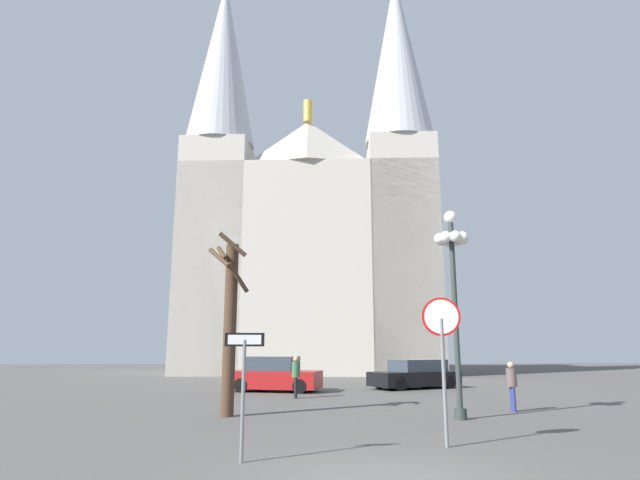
{
  "coord_description": "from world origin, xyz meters",
  "views": [
    {
      "loc": [
        -1.5,
        -8.33,
        2.0
      ],
      "look_at": [
        0.17,
        18.05,
        7.45
      ],
      "focal_mm": 29.38,
      "sensor_mm": 36.0,
      "label": 1
    }
  ],
  "objects_px": {
    "cathedral": "(311,236)",
    "parked_car_near_red": "(275,375)",
    "stop_sign": "(442,339)",
    "bare_tree": "(230,322)",
    "street_lamp": "(453,267)",
    "one_way_arrow_sign": "(244,377)",
    "pedestrian_standing": "(296,373)",
    "pedestrian_walking": "(512,381)",
    "parked_car_far_black": "(415,375)"
  },
  "relations": [
    {
      "from": "cathedral",
      "to": "parked_car_near_red",
      "type": "distance_m",
      "value": 20.78
    },
    {
      "from": "cathedral",
      "to": "stop_sign",
      "type": "xyz_separation_m",
      "value": [
        1.39,
        -31.97,
        -9.04
      ]
    },
    {
      "from": "parked_car_far_black",
      "to": "pedestrian_walking",
      "type": "height_order",
      "value": "pedestrian_walking"
    },
    {
      "from": "bare_tree",
      "to": "pedestrian_walking",
      "type": "height_order",
      "value": "bare_tree"
    },
    {
      "from": "street_lamp",
      "to": "pedestrian_walking",
      "type": "bearing_deg",
      "value": 37.09
    },
    {
      "from": "street_lamp",
      "to": "parked_car_far_black",
      "type": "xyz_separation_m",
      "value": [
        1.53,
        11.46,
        -3.72
      ]
    },
    {
      "from": "pedestrian_walking",
      "to": "pedestrian_standing",
      "type": "distance_m",
      "value": 8.46
    },
    {
      "from": "stop_sign",
      "to": "bare_tree",
      "type": "xyz_separation_m",
      "value": [
        -5.06,
        5.2,
        0.61
      ]
    },
    {
      "from": "pedestrian_walking",
      "to": "pedestrian_standing",
      "type": "relative_size",
      "value": 0.94
    },
    {
      "from": "bare_tree",
      "to": "parked_car_far_black",
      "type": "distance_m",
      "value": 13.42
    },
    {
      "from": "one_way_arrow_sign",
      "to": "bare_tree",
      "type": "xyz_separation_m",
      "value": [
        -0.97,
        6.4,
        1.31
      ]
    },
    {
      "from": "bare_tree",
      "to": "parked_car_far_black",
      "type": "xyz_separation_m",
      "value": [
        8.24,
        10.38,
        -2.12
      ]
    },
    {
      "from": "pedestrian_walking",
      "to": "stop_sign",
      "type": "bearing_deg",
      "value": -124.03
    },
    {
      "from": "street_lamp",
      "to": "parked_car_far_black",
      "type": "height_order",
      "value": "street_lamp"
    },
    {
      "from": "pedestrian_walking",
      "to": "bare_tree",
      "type": "bearing_deg",
      "value": -175.77
    },
    {
      "from": "parked_car_near_red",
      "to": "pedestrian_standing",
      "type": "xyz_separation_m",
      "value": [
        0.91,
        -3.39,
        0.26
      ]
    },
    {
      "from": "stop_sign",
      "to": "parked_car_far_black",
      "type": "distance_m",
      "value": 15.97
    },
    {
      "from": "bare_tree",
      "to": "cathedral",
      "type": "bearing_deg",
      "value": 82.19
    },
    {
      "from": "parked_car_far_black",
      "to": "bare_tree",
      "type": "bearing_deg",
      "value": -128.45
    },
    {
      "from": "cathedral",
      "to": "pedestrian_walking",
      "type": "height_order",
      "value": "cathedral"
    },
    {
      "from": "stop_sign",
      "to": "street_lamp",
      "type": "distance_m",
      "value": 4.97
    },
    {
      "from": "one_way_arrow_sign",
      "to": "street_lamp",
      "type": "distance_m",
      "value": 8.35
    },
    {
      "from": "stop_sign",
      "to": "pedestrian_standing",
      "type": "relative_size",
      "value": 1.85
    },
    {
      "from": "one_way_arrow_sign",
      "to": "street_lamp",
      "type": "xyz_separation_m",
      "value": [
        5.75,
        5.32,
        2.91
      ]
    },
    {
      "from": "street_lamp",
      "to": "pedestrian_standing",
      "type": "relative_size",
      "value": 3.69
    },
    {
      "from": "stop_sign",
      "to": "pedestrian_walking",
      "type": "xyz_separation_m",
      "value": [
        3.96,
        5.87,
        -1.24
      ]
    },
    {
      "from": "pedestrian_walking",
      "to": "parked_car_far_black",
      "type": "bearing_deg",
      "value": 94.59
    },
    {
      "from": "street_lamp",
      "to": "stop_sign",
      "type": "bearing_deg",
      "value": -111.88
    },
    {
      "from": "cathedral",
      "to": "one_way_arrow_sign",
      "type": "bearing_deg",
      "value": -94.65
    },
    {
      "from": "parked_car_far_black",
      "to": "pedestrian_walking",
      "type": "xyz_separation_m",
      "value": [
        0.78,
        -9.71,
        0.27
      ]
    },
    {
      "from": "street_lamp",
      "to": "parked_car_far_black",
      "type": "distance_m",
      "value": 12.14
    },
    {
      "from": "stop_sign",
      "to": "pedestrian_standing",
      "type": "xyz_separation_m",
      "value": [
        -2.92,
        10.8,
        -1.17
      ]
    },
    {
      "from": "pedestrian_standing",
      "to": "street_lamp",
      "type": "bearing_deg",
      "value": -55.58
    },
    {
      "from": "pedestrian_walking",
      "to": "cathedral",
      "type": "bearing_deg",
      "value": 101.59
    },
    {
      "from": "parked_car_near_red",
      "to": "pedestrian_walking",
      "type": "bearing_deg",
      "value": -46.87
    },
    {
      "from": "stop_sign",
      "to": "one_way_arrow_sign",
      "type": "distance_m",
      "value": 4.32
    },
    {
      "from": "parked_car_far_black",
      "to": "parked_car_near_red",
      "type": "bearing_deg",
      "value": -168.77
    },
    {
      "from": "street_lamp",
      "to": "parked_car_near_red",
      "type": "relative_size",
      "value": 1.37
    },
    {
      "from": "cathedral",
      "to": "stop_sign",
      "type": "distance_m",
      "value": 33.26
    },
    {
      "from": "street_lamp",
      "to": "bare_tree",
      "type": "distance_m",
      "value": 6.99
    },
    {
      "from": "one_way_arrow_sign",
      "to": "pedestrian_standing",
      "type": "distance_m",
      "value": 12.06
    },
    {
      "from": "parked_car_near_red",
      "to": "bare_tree",
      "type": "bearing_deg",
      "value": -97.79
    },
    {
      "from": "one_way_arrow_sign",
      "to": "bare_tree",
      "type": "height_order",
      "value": "bare_tree"
    },
    {
      "from": "cathedral",
      "to": "bare_tree",
      "type": "distance_m",
      "value": 28.31
    },
    {
      "from": "cathedral",
      "to": "stop_sign",
      "type": "bearing_deg",
      "value": -87.51
    },
    {
      "from": "cathedral",
      "to": "parked_car_near_red",
      "type": "xyz_separation_m",
      "value": [
        -2.44,
        -17.78,
        -10.47
      ]
    },
    {
      "from": "pedestrian_standing",
      "to": "parked_car_far_black",
      "type": "bearing_deg",
      "value": 38.1
    },
    {
      "from": "street_lamp",
      "to": "pedestrian_walking",
      "type": "relative_size",
      "value": 3.93
    },
    {
      "from": "bare_tree",
      "to": "one_way_arrow_sign",
      "type": "bearing_deg",
      "value": -81.38
    },
    {
      "from": "one_way_arrow_sign",
      "to": "pedestrian_standing",
      "type": "relative_size",
      "value": 1.37
    }
  ]
}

